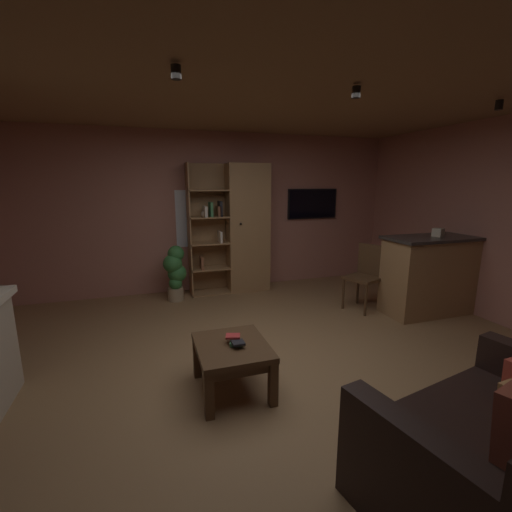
{
  "coord_description": "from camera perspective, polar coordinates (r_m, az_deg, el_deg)",
  "views": [
    {
      "loc": [
        -1.04,
        -2.83,
        1.78
      ],
      "look_at": [
        0.0,
        0.4,
        1.05
      ],
      "focal_mm": 24.08,
      "sensor_mm": 36.0,
      "label": 1
    }
  ],
  "objects": [
    {
      "name": "track_light_spot_1",
      "position": [
        2.69,
        -13.14,
        27.59
      ],
      "size": [
        0.07,
        0.07,
        0.09
      ],
      "primitive_type": "cylinder",
      "color": "black"
    },
    {
      "name": "potted_floor_plant",
      "position": [
        5.35,
        -13.27,
        -2.42
      ],
      "size": [
        0.34,
        0.3,
        0.85
      ],
      "color": "#9E896B",
      "rests_on": "ground"
    },
    {
      "name": "table_book_0",
      "position": [
        3.01,
        -3.29,
        -14.26
      ],
      "size": [
        0.13,
        0.12,
        0.03
      ],
      "primitive_type": "cube",
      "rotation": [
        0.0,
        0.0,
        -0.27
      ],
      "color": "#387247",
      "rests_on": "coffee_table"
    },
    {
      "name": "dining_chair",
      "position": [
        5.12,
        17.83,
        -2.62
      ],
      "size": [
        0.55,
        0.55,
        0.92
      ],
      "color": "#4C331E",
      "rests_on": "ground"
    },
    {
      "name": "table_book_2",
      "position": [
        3.03,
        -3.85,
        -13.13
      ],
      "size": [
        0.14,
        0.12,
        0.02
      ],
      "primitive_type": "cube",
      "rotation": [
        0.0,
        0.0,
        -0.29
      ],
      "color": "#B22D2D",
      "rests_on": "coffee_table"
    },
    {
      "name": "kitchen_bar_counter",
      "position": [
        5.36,
        27.72,
        -2.71
      ],
      "size": [
        1.5,
        0.61,
        1.07
      ],
      "color": "#997047",
      "rests_on": "ground"
    },
    {
      "name": "wall_back",
      "position": [
        5.79,
        -7.51,
        7.14
      ],
      "size": [
        6.48,
        0.06,
        2.58
      ],
      "primitive_type": "cube",
      "color": "#AD7060",
      "rests_on": "ground"
    },
    {
      "name": "tissue_box",
      "position": [
        5.21,
        28.01,
        3.48
      ],
      "size": [
        0.15,
        0.15,
        0.11
      ],
      "primitive_type": "cube",
      "rotation": [
        0.0,
        0.0,
        0.35
      ],
      "color": "#BFB299",
      "rests_on": "kitchen_bar_counter"
    },
    {
      "name": "track_light_spot_3",
      "position": [
        4.3,
        35.37,
        19.78
      ],
      "size": [
        0.07,
        0.07,
        0.09
      ],
      "primitive_type": "cylinder",
      "color": "black"
    },
    {
      "name": "wall_mounted_tv",
      "position": [
        6.32,
        9.33,
        8.56
      ],
      "size": [
        0.94,
        0.06,
        0.53
      ],
      "color": "black"
    },
    {
      "name": "leather_couch",
      "position": [
        2.6,
        36.28,
        -25.0
      ],
      "size": [
        1.66,
        1.22,
        0.84
      ],
      "color": "black",
      "rests_on": "ground"
    },
    {
      "name": "bookshelf_cabinet",
      "position": [
        5.66,
        -2.3,
        4.51
      ],
      "size": [
        1.3,
        0.41,
        2.08
      ],
      "color": "#997047",
      "rests_on": "ground"
    },
    {
      "name": "coffee_table",
      "position": [
        3.06,
        -3.98,
        -15.86
      ],
      "size": [
        0.6,
        0.69,
        0.43
      ],
      "color": "#4C331E",
      "rests_on": "ground"
    },
    {
      "name": "track_light_spot_2",
      "position": [
        3.25,
        16.3,
        24.65
      ],
      "size": [
        0.07,
        0.07,
        0.09
      ],
      "primitive_type": "cylinder",
      "color": "black"
    },
    {
      "name": "window_pane_back",
      "position": [
        5.72,
        -10.15,
        6.14
      ],
      "size": [
        0.61,
        0.01,
        0.92
      ],
      "primitive_type": "cube",
      "color": "white"
    },
    {
      "name": "floor",
      "position": [
        3.51,
        2.12,
        -18.56
      ],
      "size": [
        6.36,
        5.63,
        0.02
      ],
      "primitive_type": "cube",
      "color": "olive",
      "rests_on": "ground"
    },
    {
      "name": "ceiling",
      "position": [
        3.13,
        2.53,
        27.15
      ],
      "size": [
        6.36,
        5.63,
        0.02
      ],
      "primitive_type": "cube",
      "color": "#8E6B47"
    },
    {
      "name": "table_book_1",
      "position": [
        2.96,
        -2.99,
        -14.21
      ],
      "size": [
        0.11,
        0.1,
        0.02
      ],
      "primitive_type": "cube",
      "rotation": [
        0.0,
        0.0,
        0.03
      ],
      "color": "black",
      "rests_on": "coffee_table"
    }
  ]
}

